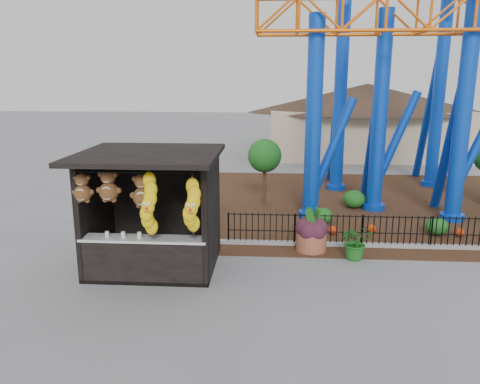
# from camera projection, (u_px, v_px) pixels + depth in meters

# --- Properties ---
(ground) EXTENTS (120.00, 120.00, 0.00)m
(ground) POSITION_uv_depth(u_px,v_px,m) (267.00, 288.00, 11.26)
(ground) COLOR slate
(ground) RESTS_ON ground
(mulch_bed) EXTENTS (18.00, 12.00, 0.02)m
(mulch_bed) POSITION_uv_depth(u_px,v_px,m) (369.00, 204.00, 18.75)
(mulch_bed) COLOR #331E11
(mulch_bed) RESTS_ON ground
(curb) EXTENTS (18.00, 0.18, 0.12)m
(curb) POSITION_uv_depth(u_px,v_px,m) (403.00, 246.00, 13.89)
(curb) COLOR gray
(curb) RESTS_ON ground
(prize_booth) EXTENTS (3.50, 3.40, 3.12)m
(prize_booth) POSITION_uv_depth(u_px,v_px,m) (151.00, 214.00, 11.96)
(prize_booth) COLOR black
(prize_booth) RESTS_ON ground
(picket_fence) EXTENTS (12.20, 0.06, 1.00)m
(picket_fence) POSITION_uv_depth(u_px,v_px,m) (435.00, 233.00, 13.72)
(picket_fence) COLOR black
(picket_fence) RESTS_ON ground
(roller_coaster) EXTENTS (11.00, 6.37, 10.82)m
(roller_coaster) POSITION_uv_depth(u_px,v_px,m) (409.00, 36.00, 17.37)
(roller_coaster) COLOR #0B3EC3
(roller_coaster) RESTS_ON ground
(terracotta_planter) EXTENTS (1.14, 1.14, 0.55)m
(terracotta_planter) POSITION_uv_depth(u_px,v_px,m) (311.00, 242.00, 13.63)
(terracotta_planter) COLOR #974F37
(terracotta_planter) RESTS_ON ground
(planter_foliage) EXTENTS (0.70, 0.70, 0.64)m
(planter_foliage) POSITION_uv_depth(u_px,v_px,m) (312.00, 222.00, 13.49)
(planter_foliage) COLOR #341522
(planter_foliage) RESTS_ON terracotta_planter
(potted_plant) EXTENTS (1.07, 0.97, 1.01)m
(potted_plant) POSITION_uv_depth(u_px,v_px,m) (356.00, 241.00, 12.96)
(potted_plant) COLOR #235418
(potted_plant) RESTS_ON ground
(landscaping) EXTENTS (7.31, 4.39, 0.68)m
(landscaping) POSITION_uv_depth(u_px,v_px,m) (392.00, 212.00, 16.56)
(landscaping) COLOR #184F17
(landscaping) RESTS_ON mulch_bed
(pavilion) EXTENTS (15.00, 15.00, 4.80)m
(pavilion) POSITION_uv_depth(u_px,v_px,m) (366.00, 108.00, 29.52)
(pavilion) COLOR #BFAD8C
(pavilion) RESTS_ON ground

